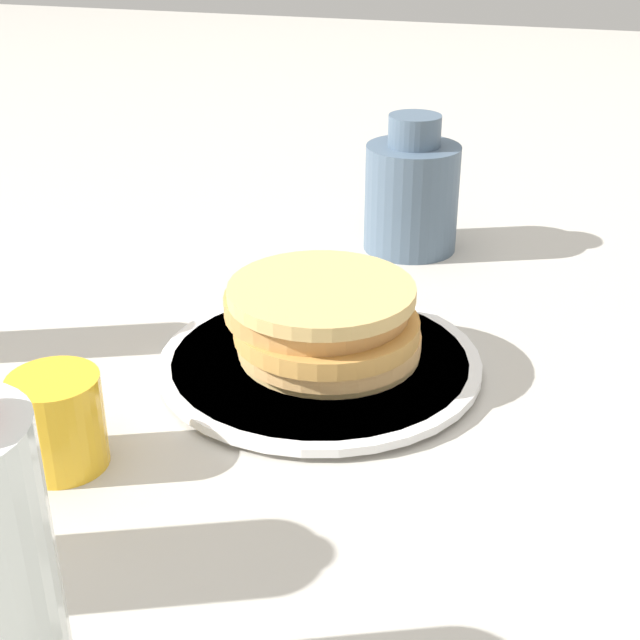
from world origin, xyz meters
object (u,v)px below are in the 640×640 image
at_px(plate, 320,363).
at_px(juice_glass, 59,422).
at_px(cream_jug, 412,193).
at_px(pancake_stack, 324,321).

bearing_deg(plate, juice_glass, 53.25).
bearing_deg(plate, cream_jug, -93.03).
xyz_separation_m(plate, cream_jug, (-0.02, -0.29, 0.06)).
relative_size(plate, pancake_stack, 1.65).
xyz_separation_m(pancake_stack, juice_glass, (0.14, 0.18, -0.01)).
relative_size(pancake_stack, cream_jug, 1.10).
xyz_separation_m(juice_glass, cream_jug, (-0.15, -0.47, 0.03)).
distance_m(juice_glass, cream_jug, 0.50).
distance_m(plate, pancake_stack, 0.04).
distance_m(pancake_stack, cream_jug, 0.29).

